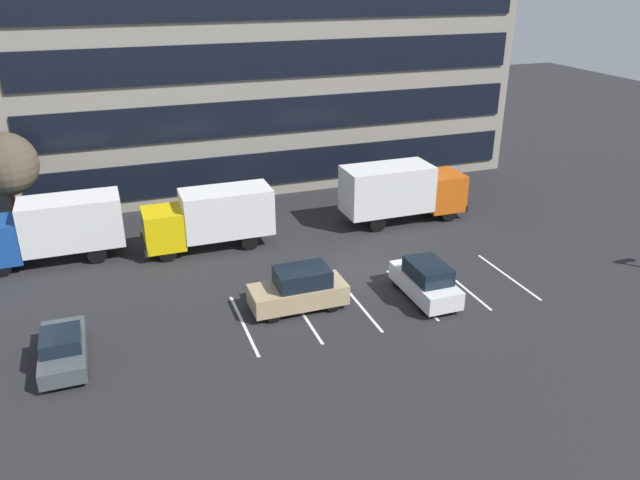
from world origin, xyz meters
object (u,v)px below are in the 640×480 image
Objects in this scene: suv_tan at (299,289)px; suv_white at (426,281)px; box_truck_orange at (401,190)px; box_truck_blue at (53,227)px; box_truck_yellow at (211,216)px; sedan_charcoal at (63,349)px; bare_tree at (5,164)px.

suv_tan reaches higher than suv_white.
suv_white is at bearing -10.81° from suv_tan.
suv_tan is at bearing -138.55° from box_truck_orange.
box_truck_orange is 1.76× the size of suv_tan.
box_truck_blue is 8.31m from box_truck_yellow.
sedan_charcoal is 16.31m from suv_white.
suv_white is at bearing -35.59° from bare_tree.
suv_white reaches higher than sedan_charcoal.
box_truck_blue reaches higher than suv_white.
sedan_charcoal is (-10.31, -1.04, -0.28)m from suv_tan.
suv_tan is 0.68× the size of bare_tree.
box_truck_blue reaches higher than suv_tan.
suv_tan is (2.51, -8.23, -0.91)m from box_truck_yellow.
bare_tree is at bearing 169.62° from box_truck_orange.
box_truck_blue is at bearing 176.92° from box_truck_orange.
sedan_charcoal is at bearing 179.63° from suv_white.
box_truck_yellow is at bearing -179.83° from box_truck_orange.
box_truck_yellow is 1.75× the size of sedan_charcoal.
box_truck_yellow is (8.23, -1.12, -0.07)m from box_truck_blue.
sedan_charcoal is (-7.79, -9.27, -1.19)m from box_truck_yellow.
box_truck_orange is 1.08× the size of box_truck_yellow.
suv_tan is at bearing 169.19° from suv_white.
box_truck_blue is 14.28m from suv_tan.
box_truck_orange is 11.88m from box_truck_yellow.
box_truck_blue is at bearing 92.41° from sedan_charcoal.
box_truck_orange is 21.80m from sedan_charcoal.
suv_white is at bearing -0.37° from sedan_charcoal.
box_truck_blue is at bearing 172.28° from box_truck_yellow.
box_truck_orange reaches higher than box_truck_blue.
suv_tan is (-9.36, -8.27, -1.07)m from box_truck_orange.
box_truck_yellow is 1.62× the size of suv_tan.
box_truck_orange is (20.11, -1.08, 0.09)m from box_truck_blue.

